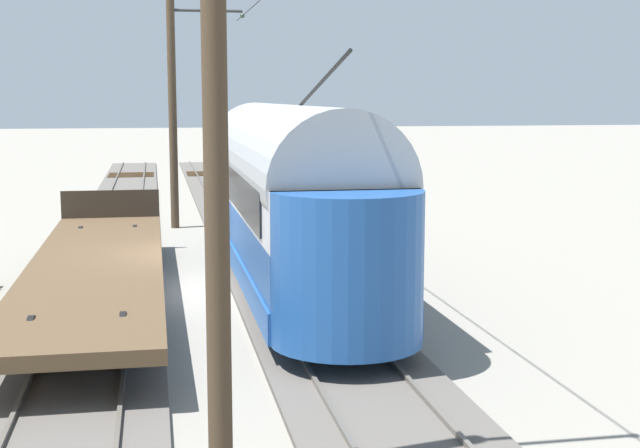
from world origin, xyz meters
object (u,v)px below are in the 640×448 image
Objects in this scene: switch_stand at (279,202)px; catenary_pole_foreground at (174,110)px; vintage_streetcar at (287,192)px; flatcar_adjacent at (97,264)px; catenary_pole_mid_near at (221,140)px.

catenary_pole_foreground is at bearing 15.80° from switch_stand.
catenary_pole_foreground is 6.27× the size of switch_stand.
switch_stand is (-3.71, -1.05, -3.32)m from catenary_pole_foreground.
vintage_streetcar is 1.11× the size of flatcar_adjacent.
flatcar_adjacent is at bearing 79.71° from catenary_pole_foreground.
vintage_streetcar reaches higher than flatcar_adjacent.
catenary_pole_mid_near is 22.52m from switch_stand.
vintage_streetcar is 4.70m from flatcar_adjacent.
flatcar_adjacent is 11.62× the size of switch_stand.
vintage_streetcar is 2.05× the size of catenary_pole_foreground.
flatcar_adjacent reaches higher than switch_stand.
switch_stand is (-3.71, -21.96, -3.32)m from catenary_pole_mid_near.
catenary_pole_foreground is 20.91m from catenary_pole_mid_near.
vintage_streetcar reaches higher than switch_stand.
catenary_pole_foreground is (-2.01, -11.07, 3.17)m from flatcar_adjacent.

